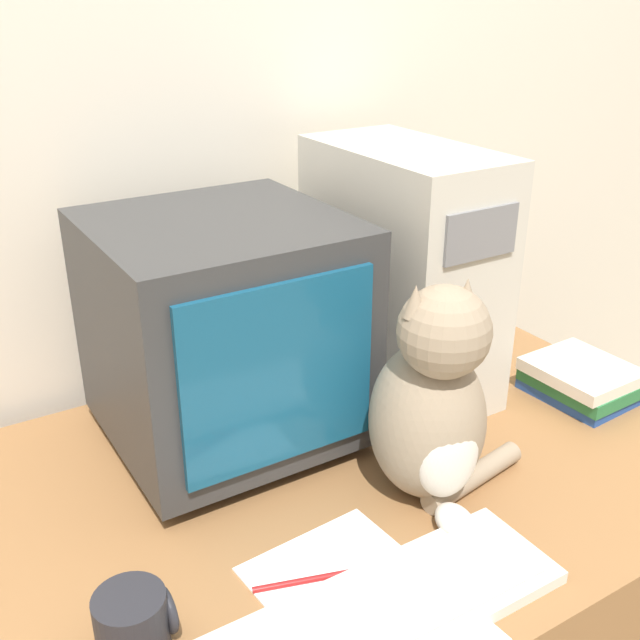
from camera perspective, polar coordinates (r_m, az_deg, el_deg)
wall_back at (r=1.40m, az=-12.38°, el=14.70°), size 7.00×0.05×2.50m
crt_monitor at (r=1.21m, az=-7.35°, el=-0.81°), size 0.38×0.39×0.38m
computer_tower at (r=1.38m, az=6.22°, el=3.70°), size 0.21×0.39×0.45m
keyboard at (r=0.98m, az=5.27°, el=-21.15°), size 0.46×0.15×0.02m
cat at (r=1.10m, az=8.58°, el=-6.59°), size 0.28×0.25×0.35m
book_stack at (r=1.48m, az=19.22°, el=-4.36°), size 0.17×0.19×0.07m
pen at (r=1.02m, az=-0.64°, el=-19.17°), size 0.15×0.06×0.01m
paper_sheet at (r=1.00m, az=3.39°, el=-20.70°), size 0.23×0.31×0.00m
mug at (r=0.95m, az=-13.97°, el=-21.52°), size 0.09×0.08×0.08m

